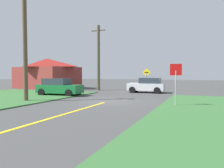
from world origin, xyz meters
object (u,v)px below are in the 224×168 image
parked_car_near_building (59,87)px  car_approaching_junction (147,85)px  stop_sign (176,77)px  barn (47,73)px  direction_sign (147,78)px  utility_pole_near (25,39)px  utility_pole_mid (98,57)px

parked_car_near_building → car_approaching_junction: (6.97, 6.24, -0.00)m
stop_sign → barn: barn is taller
car_approaching_junction → direction_sign: direction_sign is taller
direction_sign → barn: size_ratio=0.30×
stop_sign → barn: size_ratio=0.30×
utility_pole_near → barn: 15.11m
barn → stop_sign: bearing=-29.8°
parked_car_near_building → barn: (-7.77, 7.83, 1.30)m
utility_pole_mid → stop_sign: bearing=-44.3°
stop_sign → direction_sign: (-4.03, 8.95, -0.23)m
utility_pole_mid → car_approaching_junction: bearing=-8.5°
utility_pole_near → utility_pole_mid: 11.81m
stop_sign → utility_pole_mid: utility_pole_mid is taller
car_approaching_junction → direction_sign: 0.86m
parked_car_near_building → barn: bearing=131.1°
car_approaching_junction → utility_pole_mid: 7.20m
utility_pole_mid → barn: bearing=175.6°
car_approaching_junction → parked_car_near_building: bearing=40.1°
parked_car_near_building → barn: 11.11m
utility_pole_near → stop_sign: bearing=9.2°
utility_pole_near → barn: bearing=123.4°
stop_sign → barn: 21.59m
utility_pole_mid → barn: (-8.40, 0.64, -1.97)m
utility_pole_mid → direction_sign: utility_pole_mid is taller
utility_pole_mid → barn: utility_pole_mid is taller
car_approaching_junction → utility_pole_near: (-6.54, -10.85, 3.77)m
parked_car_near_building → utility_pole_mid: (0.63, 7.19, 3.27)m
parked_car_near_building → stop_sign: bearing=-18.5°
parked_car_near_building → utility_pole_mid: 7.92m
parked_car_near_building → direction_sign: (6.93, 6.05, 0.84)m
utility_pole_mid → direction_sign: 6.85m
barn → parked_car_near_building: bearing=-45.2°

